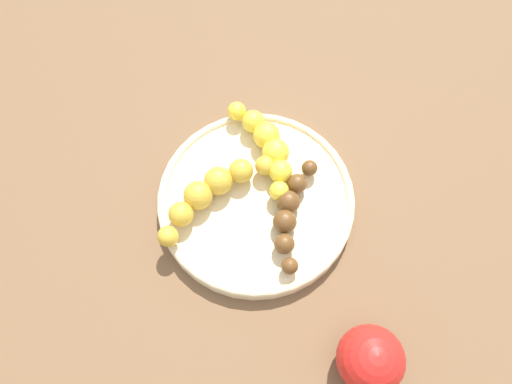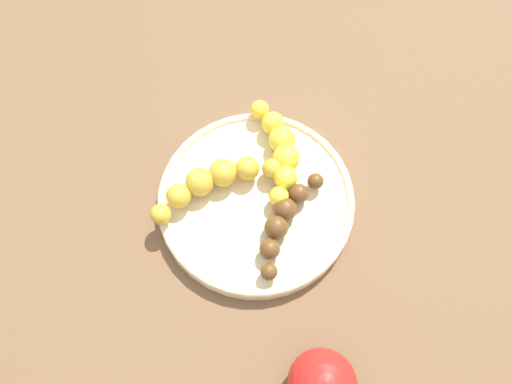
# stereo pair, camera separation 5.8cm
# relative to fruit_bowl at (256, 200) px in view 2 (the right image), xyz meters

# --- Properties ---
(ground_plane) EXTENTS (2.40, 2.40, 0.00)m
(ground_plane) POSITION_rel_fruit_bowl_xyz_m (0.00, 0.00, -0.01)
(ground_plane) COLOR brown
(fruit_bowl) EXTENTS (0.24, 0.24, 0.02)m
(fruit_bowl) POSITION_rel_fruit_bowl_xyz_m (0.00, 0.00, 0.00)
(fruit_bowl) COLOR beige
(fruit_bowl) RESTS_ON ground_plane
(banana_spotted) EXTENTS (0.17, 0.06, 0.04)m
(banana_spotted) POSITION_rel_fruit_bowl_xyz_m (0.04, -0.04, 0.02)
(banana_spotted) COLOR gold
(banana_spotted) RESTS_ON fruit_bowl
(banana_overripe) EXTENTS (0.12, 0.09, 0.03)m
(banana_overripe) POSITION_rel_fruit_bowl_xyz_m (-0.01, 0.05, 0.02)
(banana_overripe) COLOR #593819
(banana_overripe) RESTS_ON fruit_bowl
(banana_yellow) EXTENTS (0.07, 0.14, 0.03)m
(banana_yellow) POSITION_rel_fruit_bowl_xyz_m (-0.05, -0.04, 0.02)
(banana_yellow) COLOR yellow
(banana_yellow) RESTS_ON fruit_bowl
(apple_red) EXTENTS (0.07, 0.07, 0.07)m
(apple_red) POSITION_rel_fruit_bowl_xyz_m (0.04, 0.22, 0.02)
(apple_red) COLOR red
(apple_red) RESTS_ON ground_plane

